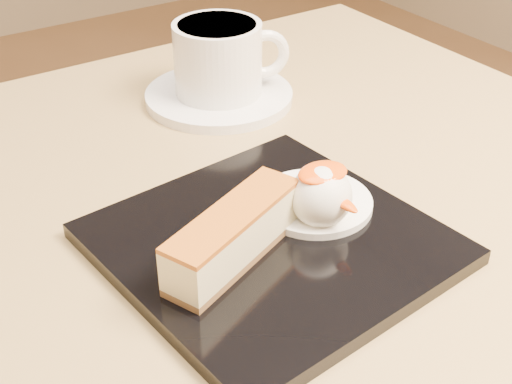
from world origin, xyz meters
TOP-DOWN VIEW (x-y plane):
  - dessert_plate at (0.01, -0.00)m, footprint 0.24×0.24m
  - cheesecake at (-0.03, -0.01)m, footprint 0.12×0.07m
  - cream_smear at (0.06, 0.01)m, footprint 0.09×0.09m
  - ice_cream_scoop at (0.05, -0.01)m, footprint 0.05×0.05m
  - mango_sauce at (0.05, -0.00)m, footprint 0.04×0.03m
  - mint_sprig at (0.03, 0.04)m, footprint 0.03×0.02m
  - saucer at (0.10, 0.23)m, footprint 0.15×0.15m
  - coffee_cup at (0.11, 0.23)m, footprint 0.11×0.09m

SIDE VIEW (x-z plane):
  - saucer at x=0.10m, z-range 0.72..0.73m
  - dessert_plate at x=0.01m, z-range 0.72..0.73m
  - cream_smear at x=0.06m, z-range 0.73..0.74m
  - mint_sprig at x=0.03m, z-range 0.74..0.74m
  - cheesecake at x=-0.03m, z-range 0.73..0.77m
  - ice_cream_scoop at x=0.05m, z-range 0.73..0.78m
  - coffee_cup at x=0.11m, z-range 0.73..0.80m
  - mango_sauce at x=0.05m, z-range 0.77..0.78m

